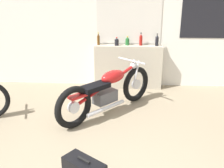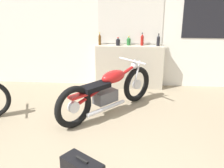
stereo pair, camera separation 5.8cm
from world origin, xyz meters
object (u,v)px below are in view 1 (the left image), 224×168
(bottle_leftmost, at_px, (98,39))
(bottle_center, at_px, (127,41))
(motorcycle_red, at_px, (108,91))
(bottle_left_center, at_px, (117,42))
(bottle_right_center, at_px, (141,40))
(bottle_rightmost, at_px, (157,40))

(bottle_leftmost, relative_size, bottle_center, 1.41)
(motorcycle_red, bearing_deg, bottle_left_center, 86.00)
(bottle_right_center, bearing_deg, bottle_rightmost, -4.96)
(bottle_center, relative_size, motorcycle_red, 0.11)
(bottle_left_center, xyz_separation_m, bottle_rightmost, (0.85, 0.01, 0.04))
(bottle_right_center, bearing_deg, bottle_left_center, -175.18)
(bottle_center, distance_m, bottle_rightmost, 0.63)
(bottle_leftmost, xyz_separation_m, motorcycle_red, (0.30, -1.35, -0.65))
(bottle_right_center, bearing_deg, bottle_center, 178.85)
(bottle_leftmost, xyz_separation_m, bottle_left_center, (0.39, -0.03, -0.04))
(bottle_center, relative_size, bottle_right_center, 0.71)
(bottle_leftmost, xyz_separation_m, bottle_right_center, (0.91, 0.01, 0.00))
(bottle_leftmost, height_order, bottle_center, bottle_leftmost)
(bottle_center, bearing_deg, bottle_right_center, -1.15)
(bottle_center, height_order, bottle_right_center, bottle_right_center)
(bottle_leftmost, bearing_deg, bottle_left_center, -4.94)
(motorcycle_red, bearing_deg, bottle_leftmost, 102.61)
(bottle_leftmost, bearing_deg, bottle_rightmost, -0.93)
(bottle_leftmost, height_order, bottle_right_center, bottle_right_center)
(bottle_left_center, height_order, bottle_center, bottle_center)
(motorcycle_red, bearing_deg, bottle_right_center, 66.07)
(bottle_left_center, height_order, bottle_rightmost, bottle_rightmost)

